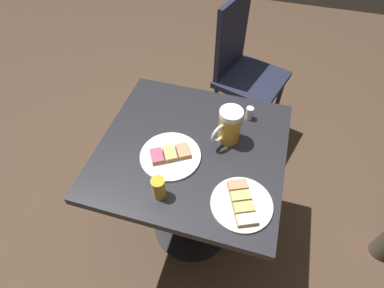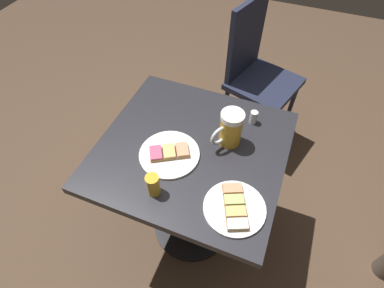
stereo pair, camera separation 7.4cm
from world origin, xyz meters
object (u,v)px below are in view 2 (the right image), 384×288
Objects in this scene: beer_glass_small at (153,185)px; salt_shaker at (253,117)px; plate_far at (235,207)px; beer_mug at (230,129)px; cafe_chair at (256,70)px; plate_near at (169,154)px.

beer_glass_small reaches higher than salt_shaker.
plate_far is at bearing 6.03° from salt_shaker.
beer_glass_small is at bearing -28.79° from beer_mug.
salt_shaker is at bearing 152.66° from beer_glass_small.
beer_mug is 0.80m from cafe_chair.
cafe_chair is at bearing -176.96° from beer_mug.
beer_glass_small is at bearing 9.91° from cafe_chair.
cafe_chair is at bearing 170.35° from plate_near.
salt_shaker is (-0.43, -0.05, 0.02)m from plate_far.
beer_mug is at bearing 127.91° from plate_near.
beer_mug is at bearing 20.18° from cafe_chair.
beer_mug is at bearing -23.99° from salt_shaker.
beer_glass_small is (0.32, -0.18, -0.03)m from beer_mug.
beer_glass_small is at bearing -81.99° from plate_far.
beer_glass_small is (0.17, 0.02, 0.04)m from plate_near.
plate_near and plate_far have the same top height.
beer_glass_small reaches higher than plate_far.
plate_far is 1.07m from cafe_chair.
cafe_chair is at bearing 172.77° from beer_glass_small.
beer_mug is 2.64× the size of salt_shaker.
salt_shaker is at bearing -173.97° from plate_far.
cafe_chair is at bearing -171.80° from plate_far.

